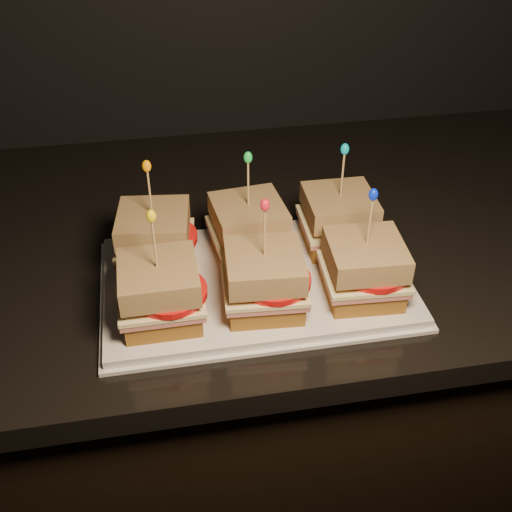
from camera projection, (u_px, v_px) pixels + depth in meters
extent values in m
cube|color=black|center=(206.00, 422.00, 1.32)|extent=(2.26, 0.68, 0.88)
cube|color=black|center=(193.00, 240.00, 1.05)|extent=(2.30, 0.72, 0.04)
cube|color=white|center=(256.00, 282.00, 0.92)|extent=(0.43, 0.26, 0.02)
cube|color=white|center=(256.00, 285.00, 0.92)|extent=(0.44, 0.28, 0.01)
cube|color=brown|center=(157.00, 254.00, 0.93)|extent=(0.11, 0.11, 0.03)
cube|color=#C9645B|center=(156.00, 244.00, 0.92)|extent=(0.12, 0.12, 0.01)
cube|color=#FFEFA6|center=(155.00, 240.00, 0.92)|extent=(0.12, 0.12, 0.01)
cylinder|color=red|center=(163.00, 238.00, 0.91)|extent=(0.10, 0.10, 0.01)
cube|color=#64390D|center=(153.00, 224.00, 0.90)|extent=(0.11, 0.11, 0.03)
cylinder|color=tan|center=(150.00, 195.00, 0.87)|extent=(0.00, 0.00, 0.09)
ellipsoid|color=#FA8E00|center=(147.00, 166.00, 0.85)|extent=(0.01, 0.01, 0.02)
cube|color=brown|center=(249.00, 244.00, 0.95)|extent=(0.11, 0.11, 0.03)
cube|color=#C9645B|center=(249.00, 235.00, 0.94)|extent=(0.12, 0.11, 0.01)
cube|color=#FFEFA6|center=(249.00, 231.00, 0.94)|extent=(0.12, 0.11, 0.01)
cylinder|color=red|center=(257.00, 228.00, 0.93)|extent=(0.10, 0.10, 0.01)
cube|color=#64390D|center=(248.00, 214.00, 0.92)|extent=(0.11, 0.11, 0.03)
cylinder|color=tan|center=(248.00, 186.00, 0.89)|extent=(0.00, 0.00, 0.09)
ellipsoid|color=green|center=(248.00, 157.00, 0.87)|extent=(0.01, 0.01, 0.02)
cube|color=brown|center=(337.00, 235.00, 0.97)|extent=(0.10, 0.10, 0.03)
cube|color=#C9645B|center=(338.00, 226.00, 0.96)|extent=(0.11, 0.10, 0.01)
cube|color=#FFEFA6|center=(338.00, 222.00, 0.96)|extent=(0.11, 0.11, 0.01)
cylinder|color=red|center=(348.00, 219.00, 0.95)|extent=(0.10, 0.10, 0.01)
cube|color=#64390D|center=(340.00, 205.00, 0.94)|extent=(0.10, 0.10, 0.03)
cylinder|color=tan|center=(342.00, 178.00, 0.91)|extent=(0.00, 0.00, 0.09)
ellipsoid|color=#05A5B7|center=(345.00, 149.00, 0.88)|extent=(0.01, 0.01, 0.02)
cube|color=brown|center=(162.00, 309.00, 0.84)|extent=(0.10, 0.10, 0.03)
cube|color=#C9645B|center=(161.00, 299.00, 0.83)|extent=(0.11, 0.10, 0.01)
cube|color=#FFEFA6|center=(160.00, 295.00, 0.82)|extent=(0.11, 0.11, 0.01)
cylinder|color=red|center=(170.00, 292.00, 0.81)|extent=(0.10, 0.10, 0.01)
cube|color=#64390D|center=(158.00, 277.00, 0.80)|extent=(0.10, 0.10, 0.03)
cylinder|color=tan|center=(155.00, 247.00, 0.78)|extent=(0.00, 0.00, 0.09)
ellipsoid|color=yellow|center=(151.00, 216.00, 0.75)|extent=(0.01, 0.01, 0.02)
cube|color=brown|center=(264.00, 297.00, 0.86)|extent=(0.10, 0.10, 0.03)
cube|color=#C9645B|center=(264.00, 287.00, 0.85)|extent=(0.11, 0.11, 0.01)
cube|color=#FFEFA6|center=(264.00, 283.00, 0.84)|extent=(0.12, 0.11, 0.01)
cylinder|color=red|center=(274.00, 280.00, 0.83)|extent=(0.10, 0.10, 0.01)
cube|color=#64390D|center=(264.00, 266.00, 0.82)|extent=(0.11, 0.11, 0.03)
cylinder|color=tan|center=(265.00, 236.00, 0.80)|extent=(0.00, 0.00, 0.09)
ellipsoid|color=red|center=(265.00, 205.00, 0.77)|extent=(0.01, 0.01, 0.02)
cube|color=brown|center=(362.00, 286.00, 0.88)|extent=(0.10, 0.10, 0.03)
cube|color=#C9645B|center=(363.00, 276.00, 0.86)|extent=(0.11, 0.11, 0.01)
cube|color=#FFEFA6|center=(364.00, 272.00, 0.86)|extent=(0.11, 0.11, 0.01)
cylinder|color=red|center=(374.00, 269.00, 0.85)|extent=(0.10, 0.10, 0.01)
cube|color=#64390D|center=(366.00, 254.00, 0.84)|extent=(0.10, 0.10, 0.03)
cylinder|color=tan|center=(369.00, 225.00, 0.82)|extent=(0.00, 0.00, 0.09)
ellipsoid|color=#0924D7|center=(373.00, 195.00, 0.79)|extent=(0.01, 0.01, 0.02)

